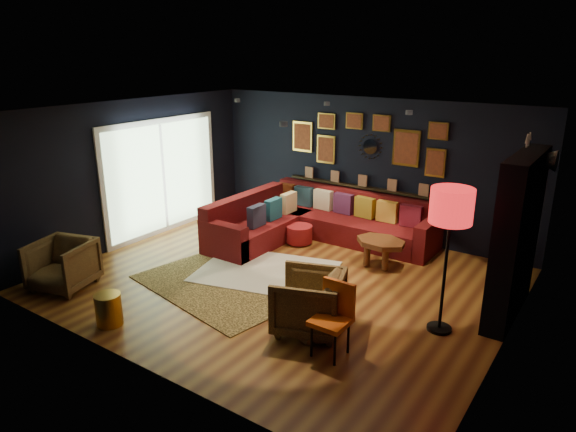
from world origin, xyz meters
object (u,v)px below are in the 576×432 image
Objects in this scene: armchair_left at (62,263)px; pouf at (299,234)px; armchair_right at (308,299)px; gold_stool at (109,309)px; coffee_table at (381,245)px; sectional at (311,223)px; dog at (297,317)px; floor_lamp at (451,211)px; orange_chair at (334,313)px.

pouf is at bearing 45.60° from armchair_left.
gold_stool is at bearing -77.70° from armchair_right.
armchair_right is at bearing -87.34° from coffee_table.
sectional is 8.02× the size of gold_stool.
dog is (2.09, 1.27, -0.03)m from gold_stool.
pouf is at bearing -163.84° from armchair_right.
floor_lamp is (3.11, -1.86, 1.27)m from sectional.
armchair_left reaches higher than dog.
pouf is 3.07m from dog.
coffee_table is at bearing 163.35° from armchair_right.
sectional is 4.19m from gold_stool.
floor_lamp reaches higher than gold_stool.
dog reaches higher than pouf.
dog is at bearing 165.07° from orange_chair.
armchair_left is at bearing -117.96° from pouf.
floor_lamp is at bearing -26.09° from pouf.
sectional is 4.16× the size of armchair_left.
sectional is at bearing -167.68° from armchair_right.
gold_stool is 0.23× the size of floor_lamp.
orange_chair reaches higher than sectional.
coffee_table is (1.61, -0.42, 0.05)m from sectional.
gold_stool is at bearing -157.34° from orange_chair.
pouf is 0.44× the size of dog.
orange_chair is (2.24, -3.07, 0.20)m from sectional.
gold_stool reaches higher than pouf.
coffee_table is 1.68m from pouf.
armchair_right is 2.01× the size of gold_stool.
armchair_right is 0.79× the size of dog.
orange_chair is at bearing 21.87° from gold_stool.
armchair_left is 0.96× the size of armchair_right.
sectional is 3.31m from dog.
gold_stool is 0.48× the size of orange_chair.
coffee_table is 0.85× the size of dog.
pouf is 0.56× the size of armchair_right.
sectional is 3.87× the size of orange_chair.
armchair_left reaches higher than coffee_table.
armchair_right is at bearing 31.61° from gold_stool.
gold_stool is (1.46, -0.30, -0.20)m from armchair_left.
floor_lamp is at bearing 55.80° from dog.
pouf is 0.55× the size of orange_chair.
sectional is 3.80m from orange_chair.
orange_chair is (4.18, 0.79, 0.11)m from armchair_left.
coffee_table is at bearing -14.44° from sectional.
dog is (1.61, -2.89, -0.14)m from sectional.
armchair_left is at bearing -158.39° from floor_lamp.
armchair_right is at bearing -145.83° from floor_lamp.
coffee_table is 4.95m from armchair_left.
coffee_table is 1.12× the size of armchair_left.
pouf is 3.87m from gold_stool.
dog is at bearing -145.49° from floor_lamp.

